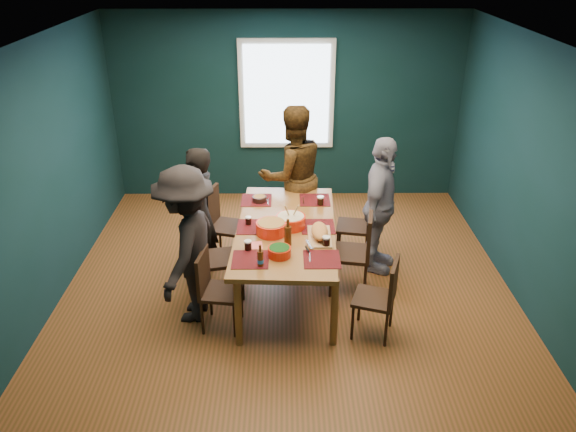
# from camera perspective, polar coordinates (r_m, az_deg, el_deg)

# --- Properties ---
(room) EXTENTS (5.01, 5.01, 2.71)m
(room) POSITION_cam_1_polar(r_m,az_deg,el_deg) (6.09, -0.04, 5.41)
(room) COLOR brown
(room) RESTS_ON ground
(dining_table) EXTENTS (1.13, 2.12, 0.79)m
(dining_table) POSITION_cam_1_polar(r_m,az_deg,el_deg) (6.02, -0.22, -1.74)
(dining_table) COLOR brown
(dining_table) RESTS_ON floor
(chair_left_far) EXTENTS (0.51, 0.51, 0.91)m
(chair_left_far) POSITION_cam_1_polar(r_m,az_deg,el_deg) (6.77, -6.91, -0.32)
(chair_left_far) COLOR black
(chair_left_far) RESTS_ON floor
(chair_left_mid) EXTENTS (0.49, 0.49, 0.92)m
(chair_left_mid) POSITION_cam_1_polar(r_m,az_deg,el_deg) (6.07, -7.46, -3.63)
(chair_left_mid) COLOR black
(chair_left_mid) RESTS_ON floor
(chair_left_near) EXTENTS (0.43, 0.43, 0.84)m
(chair_left_near) POSITION_cam_1_polar(r_m,az_deg,el_deg) (5.62, -7.65, -6.91)
(chair_left_near) COLOR black
(chair_left_near) RESTS_ON floor
(chair_right_far) EXTENTS (0.46, 0.46, 0.88)m
(chair_right_far) POSITION_cam_1_polar(r_m,az_deg,el_deg) (6.78, 7.41, -0.47)
(chair_right_far) COLOR black
(chair_right_far) RESTS_ON floor
(chair_right_mid) EXTENTS (0.50, 0.50, 0.96)m
(chair_right_mid) POSITION_cam_1_polar(r_m,az_deg,el_deg) (6.13, 7.20, -3.09)
(chair_right_mid) COLOR black
(chair_right_mid) RESTS_ON floor
(chair_right_near) EXTENTS (0.49, 0.49, 0.85)m
(chair_right_near) POSITION_cam_1_polar(r_m,az_deg,el_deg) (5.52, 9.60, -7.72)
(chair_right_near) COLOR black
(chair_right_near) RESTS_ON floor
(person_far_left) EXTENTS (0.58, 0.67, 1.57)m
(person_far_left) POSITION_cam_1_polar(r_m,az_deg,el_deg) (6.34, -9.11, 0.15)
(person_far_left) COLOR black
(person_far_left) RESTS_ON floor
(person_back) EXTENTS (1.06, 0.95, 1.79)m
(person_back) POSITION_cam_1_polar(r_m,az_deg,el_deg) (7.00, 0.45, 4.12)
(person_back) COLOR black
(person_back) RESTS_ON floor
(person_right) EXTENTS (0.70, 1.03, 1.63)m
(person_right) POSITION_cam_1_polar(r_m,az_deg,el_deg) (6.46, 9.32, 0.99)
(person_right) COLOR white
(person_right) RESTS_ON floor
(person_near_left) EXTENTS (0.79, 1.16, 1.66)m
(person_near_left) POSITION_cam_1_polar(r_m,az_deg,el_deg) (5.64, -10.21, -3.00)
(person_near_left) COLOR black
(person_near_left) RESTS_ON floor
(bowl_salad) EXTENTS (0.32, 0.32, 0.13)m
(bowl_salad) POSITION_cam_1_polar(r_m,az_deg,el_deg) (5.82, -1.71, -1.17)
(bowl_salad) COLOR red
(bowl_salad) RESTS_ON dining_table
(bowl_dumpling) EXTENTS (0.32, 0.32, 0.30)m
(bowl_dumpling) POSITION_cam_1_polar(r_m,az_deg,el_deg) (5.95, 0.28, -0.50)
(bowl_dumpling) COLOR red
(bowl_dumpling) RESTS_ON dining_table
(bowl_herbs) EXTENTS (0.23, 0.23, 0.10)m
(bowl_herbs) POSITION_cam_1_polar(r_m,az_deg,el_deg) (5.43, -0.88, -3.60)
(bowl_herbs) COLOR red
(bowl_herbs) RESTS_ON dining_table
(cutting_board) EXTENTS (0.28, 0.58, 0.13)m
(cutting_board) POSITION_cam_1_polar(r_m,az_deg,el_deg) (5.76, 3.22, -1.68)
(cutting_board) COLOR tan
(cutting_board) RESTS_ON dining_table
(small_bowl) EXTENTS (0.17, 0.17, 0.07)m
(small_bowl) POSITION_cam_1_polar(r_m,az_deg,el_deg) (6.55, -2.92, 1.78)
(small_bowl) COLOR black
(small_bowl) RESTS_ON dining_table
(beer_bottle_a) EXTENTS (0.06, 0.06, 0.23)m
(beer_bottle_a) POSITION_cam_1_polar(r_m,az_deg,el_deg) (5.26, -2.83, -4.34)
(beer_bottle_a) COLOR #43200B
(beer_bottle_a) RESTS_ON dining_table
(beer_bottle_b) EXTENTS (0.07, 0.07, 0.28)m
(beer_bottle_b) POSITION_cam_1_polar(r_m,az_deg,el_deg) (5.59, -0.01, -1.95)
(beer_bottle_b) COLOR #43200B
(beer_bottle_b) RESTS_ON dining_table
(cola_glass_a) EXTENTS (0.08, 0.08, 0.10)m
(cola_glass_a) POSITION_cam_1_polar(r_m,az_deg,el_deg) (5.54, -4.09, -2.95)
(cola_glass_a) COLOR black
(cola_glass_a) RESTS_ON dining_table
(cola_glass_b) EXTENTS (0.08, 0.08, 0.11)m
(cola_glass_b) POSITION_cam_1_polar(r_m,az_deg,el_deg) (5.60, 3.91, -2.57)
(cola_glass_b) COLOR black
(cola_glass_b) RESTS_ON dining_table
(cola_glass_c) EXTENTS (0.08, 0.08, 0.11)m
(cola_glass_c) POSITION_cam_1_polar(r_m,az_deg,el_deg) (6.46, 3.32, 1.60)
(cola_glass_c) COLOR black
(cola_glass_c) RESTS_ON dining_table
(cola_glass_d) EXTENTS (0.07, 0.07, 0.09)m
(cola_glass_d) POSITION_cam_1_polar(r_m,az_deg,el_deg) (6.02, -4.05, -0.44)
(cola_glass_d) COLOR black
(cola_glass_d) RESTS_ON dining_table
(napkin_a) EXTENTS (0.17, 0.17, 0.00)m
(napkin_a) POSITION_cam_1_polar(r_m,az_deg,el_deg) (6.01, 3.64, -1.02)
(napkin_a) COLOR #FB696D
(napkin_a) RESTS_ON dining_table
(napkin_b) EXTENTS (0.17, 0.17, 0.00)m
(napkin_b) POSITION_cam_1_polar(r_m,az_deg,el_deg) (5.64, -3.42, -3.00)
(napkin_b) COLOR #FB696D
(napkin_b) RESTS_ON dining_table
(napkin_c) EXTENTS (0.16, 0.16, 0.00)m
(napkin_c) POSITION_cam_1_polar(r_m,az_deg,el_deg) (5.42, 3.15, -4.32)
(napkin_c) COLOR #FB696D
(napkin_c) RESTS_ON dining_table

